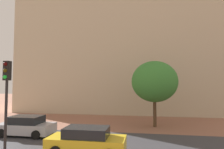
{
  "coord_description": "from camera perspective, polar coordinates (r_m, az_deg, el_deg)",
  "views": [
    {
      "loc": [
        1.84,
        -4.13,
        3.9
      ],
      "look_at": [
        -0.34,
        9.32,
        4.65
      ],
      "focal_mm": 30.13,
      "sensor_mm": 36.0,
      "label": 1
    }
  ],
  "objects": [
    {
      "name": "traffic_light_pole",
      "position": [
        9.92,
        -29.43,
        -5.2
      ],
      "size": [
        0.28,
        0.34,
        5.0
      ],
      "color": "black",
      "rests_on": "ground_plane"
    },
    {
      "name": "car_yellow",
      "position": [
        11.4,
        -7.7,
        -19.36
      ],
      "size": [
        4.4,
        1.96,
        1.49
      ],
      "color": "gold",
      "rests_on": "ground_plane"
    },
    {
      "name": "landmark_building",
      "position": [
        31.7,
        1.63,
        10.41
      ],
      "size": [
        28.62,
        13.68,
        37.63
      ],
      "color": "beige",
      "rests_on": "ground_plane"
    },
    {
      "name": "street_asphalt_strip",
      "position": [
        12.76,
        0.52,
        -20.94
      ],
      "size": [
        120.0,
        6.97,
        0.0
      ],
      "primitive_type": "cube",
      "color": "#38383D",
      "rests_on": "ground_plane"
    },
    {
      "name": "ground_plane",
      "position": [
        14.77,
        1.83,
        -18.46
      ],
      "size": [
        120.0,
        120.0,
        0.0
      ],
      "primitive_type": "plane",
      "color": "#93604C"
    },
    {
      "name": "car_silver",
      "position": [
        16.56,
        -24.58,
        -14.0
      ],
      "size": [
        4.24,
        2.09,
        1.48
      ],
      "color": "#B2B2BC",
      "rests_on": "ground_plane"
    },
    {
      "name": "tree_curb_far",
      "position": [
        18.15,
        12.75,
        -2.11
      ],
      "size": [
        4.3,
        4.3,
        6.15
      ],
      "color": "#4C3823",
      "rests_on": "ground_plane"
    }
  ]
}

